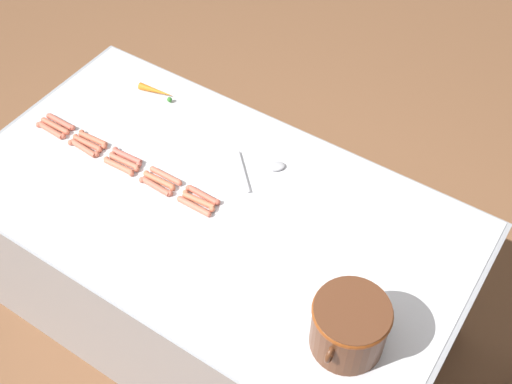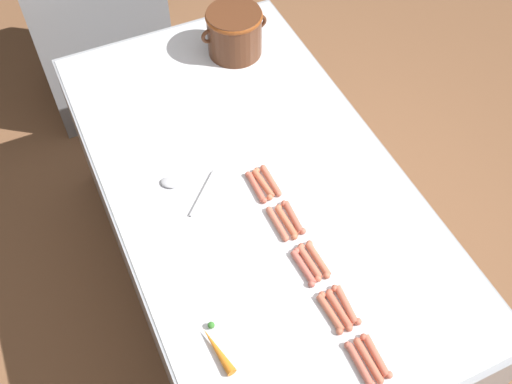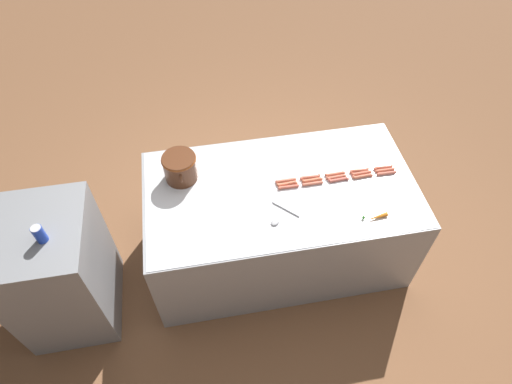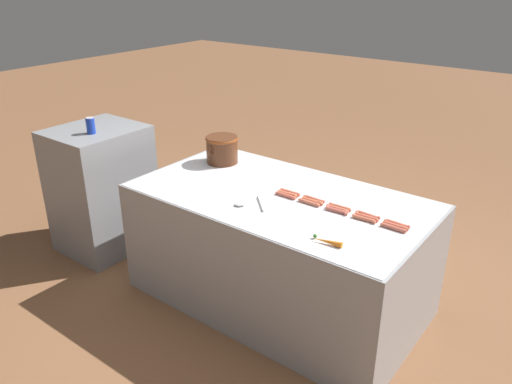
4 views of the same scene
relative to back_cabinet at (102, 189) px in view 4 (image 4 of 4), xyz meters
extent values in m
plane|color=brown|center=(0.23, -1.62, -0.52)|extent=(20.00, 20.00, 0.00)
cube|color=#9EA0A5|center=(0.23, -1.62, -0.11)|extent=(1.07, 1.97, 0.83)
cube|color=silver|center=(0.23, -1.62, 0.31)|extent=(1.05, 1.93, 0.00)
cube|color=gray|center=(0.00, 0.00, 0.00)|extent=(0.70, 0.62, 1.04)
cylinder|color=#CA6551|center=(0.23, -2.42, 0.32)|extent=(0.03, 0.13, 0.02)
sphere|color=#CA6551|center=(0.23, -2.49, 0.32)|extent=(0.02, 0.02, 0.02)
sphere|color=#CA6551|center=(0.22, -2.35, 0.32)|extent=(0.02, 0.02, 0.02)
cylinder|color=#CF6A4E|center=(0.23, -2.23, 0.32)|extent=(0.03, 0.14, 0.02)
sphere|color=#CF6A4E|center=(0.22, -2.30, 0.32)|extent=(0.02, 0.02, 0.02)
sphere|color=#CF6A4E|center=(0.23, -2.17, 0.32)|extent=(0.02, 0.02, 0.02)
cylinder|color=#CD6454|center=(0.23, -2.05, 0.32)|extent=(0.03, 0.14, 0.02)
sphere|color=#CD6454|center=(0.22, -2.12, 0.32)|extent=(0.02, 0.02, 0.02)
sphere|color=#CD6454|center=(0.23, -1.98, 0.32)|extent=(0.02, 0.02, 0.02)
cylinder|color=#D57056|center=(0.22, -1.85, 0.32)|extent=(0.02, 0.13, 0.02)
sphere|color=#D57056|center=(0.22, -1.92, 0.32)|extent=(0.02, 0.02, 0.02)
sphere|color=#D57056|center=(0.22, -1.79, 0.32)|extent=(0.02, 0.02, 0.02)
cylinder|color=#D6644F|center=(0.22, -1.67, 0.32)|extent=(0.03, 0.13, 0.02)
sphere|color=#D6644F|center=(0.23, -1.74, 0.32)|extent=(0.02, 0.02, 0.02)
sphere|color=#D6644F|center=(0.22, -1.61, 0.32)|extent=(0.02, 0.02, 0.02)
cylinder|color=#D16A4F|center=(0.26, -2.42, 0.32)|extent=(0.02, 0.13, 0.02)
sphere|color=#D16A4F|center=(0.26, -2.49, 0.32)|extent=(0.02, 0.02, 0.02)
sphere|color=#D16A4F|center=(0.26, -2.35, 0.32)|extent=(0.02, 0.02, 0.02)
cylinder|color=#D3684E|center=(0.26, -2.24, 0.32)|extent=(0.03, 0.13, 0.02)
sphere|color=#D3684E|center=(0.26, -2.30, 0.32)|extent=(0.02, 0.02, 0.02)
sphere|color=#D3684E|center=(0.26, -2.17, 0.32)|extent=(0.02, 0.02, 0.02)
cylinder|color=#D06E54|center=(0.25, -2.04, 0.32)|extent=(0.03, 0.14, 0.02)
sphere|color=#D06E54|center=(0.25, -2.11, 0.32)|extent=(0.02, 0.02, 0.02)
sphere|color=#D06E54|center=(0.26, -1.97, 0.32)|extent=(0.02, 0.02, 0.02)
cylinder|color=#D6714E|center=(0.26, -1.86, 0.32)|extent=(0.03, 0.14, 0.02)
sphere|color=#D6714E|center=(0.26, -1.93, 0.32)|extent=(0.02, 0.02, 0.02)
sphere|color=#D6714E|center=(0.26, -1.79, 0.32)|extent=(0.02, 0.02, 0.02)
cylinder|color=#D7724F|center=(0.26, -1.67, 0.32)|extent=(0.03, 0.14, 0.02)
sphere|color=#D7724F|center=(0.25, -1.74, 0.32)|extent=(0.02, 0.02, 0.02)
sphere|color=#D7724F|center=(0.26, -1.60, 0.32)|extent=(0.02, 0.02, 0.02)
cylinder|color=#D66850|center=(0.29, -2.42, 0.32)|extent=(0.03, 0.14, 0.02)
sphere|color=#D66850|center=(0.29, -2.48, 0.32)|extent=(0.02, 0.02, 0.02)
sphere|color=#D66850|center=(0.28, -2.35, 0.32)|extent=(0.02, 0.02, 0.02)
cylinder|color=#CD6B52|center=(0.29, -2.23, 0.32)|extent=(0.03, 0.14, 0.02)
sphere|color=#CD6B52|center=(0.29, -2.30, 0.32)|extent=(0.02, 0.02, 0.02)
sphere|color=#CD6B52|center=(0.28, -2.16, 0.32)|extent=(0.02, 0.02, 0.02)
cylinder|color=#D66F52|center=(0.29, -2.04, 0.32)|extent=(0.03, 0.14, 0.02)
sphere|color=#D66F52|center=(0.28, -2.11, 0.32)|extent=(0.02, 0.02, 0.02)
sphere|color=#D66F52|center=(0.29, -1.98, 0.32)|extent=(0.02, 0.02, 0.02)
cylinder|color=#C96650|center=(0.29, -1.85, 0.32)|extent=(0.03, 0.14, 0.02)
sphere|color=#C96650|center=(0.29, -1.92, 0.32)|extent=(0.02, 0.02, 0.02)
sphere|color=#C96650|center=(0.29, -1.79, 0.32)|extent=(0.02, 0.02, 0.02)
cylinder|color=#D56D54|center=(0.29, -1.67, 0.32)|extent=(0.02, 0.13, 0.02)
sphere|color=#D56D54|center=(0.29, -1.74, 0.32)|extent=(0.02, 0.02, 0.02)
sphere|color=#D56D54|center=(0.29, -1.60, 0.32)|extent=(0.02, 0.02, 0.02)
cylinder|color=#562D19|center=(0.46, -0.93, 0.41)|extent=(0.24, 0.24, 0.21)
torus|color=brown|center=(0.46, -0.93, 0.50)|extent=(0.25, 0.25, 0.03)
torus|color=#562D19|center=(0.34, -0.93, 0.43)|extent=(0.07, 0.02, 0.07)
torus|color=#562D19|center=(0.58, -0.93, 0.43)|extent=(0.07, 0.02, 0.07)
cylinder|color=#B7B7BC|center=(0.03, -1.61, 0.32)|extent=(0.16, 0.16, 0.01)
ellipsoid|color=#B7B7BC|center=(-0.06, -1.52, 0.32)|extent=(0.08, 0.08, 0.02)
cone|color=orange|center=(-0.15, -2.20, 0.33)|extent=(0.06, 0.17, 0.03)
sphere|color=#387F2D|center=(-0.13, -2.12, 0.33)|extent=(0.02, 0.02, 0.02)
cylinder|color=#1938B2|center=(-0.09, -0.09, 0.58)|extent=(0.07, 0.07, 0.12)
cylinder|color=silver|center=(-0.09, -0.09, 0.64)|extent=(0.06, 0.06, 0.00)
camera|label=1|loc=(1.45, -0.63, 2.22)|focal=45.49mm
camera|label=2|loc=(-0.34, -2.89, 2.07)|focal=41.83mm
camera|label=3|loc=(-1.73, -1.09, 2.71)|focal=30.57mm
camera|label=4|loc=(-2.29, -3.34, 1.69)|focal=35.63mm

